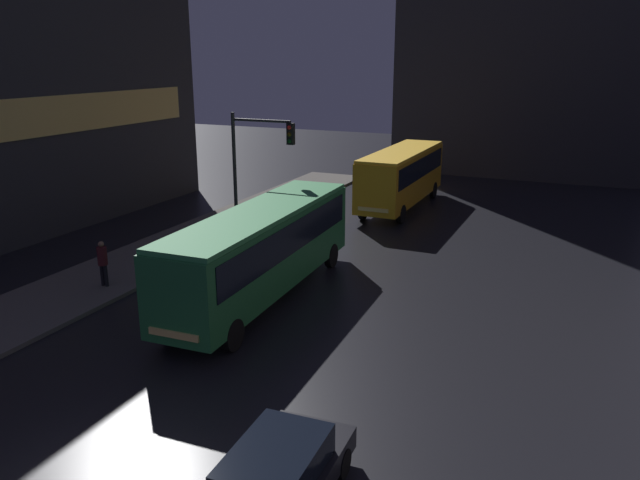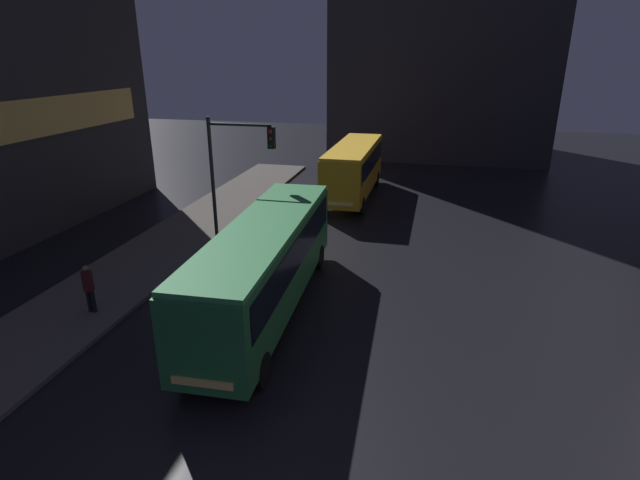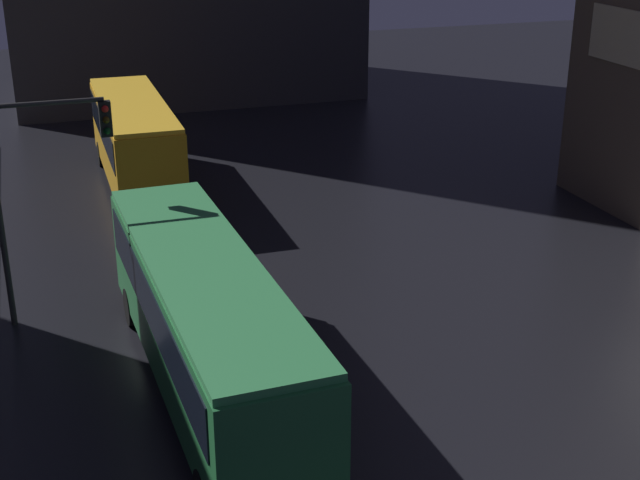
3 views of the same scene
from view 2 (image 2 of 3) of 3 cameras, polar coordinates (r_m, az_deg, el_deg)
The scene contains 5 objects.
sidewalk_left at distance 20.51m, azimuth -24.79°, elevation -6.17°, with size 4.00×48.00×0.15m.
bus_near at distance 17.24m, azimuth -6.24°, elevation -2.11°, with size 2.77×11.19×3.29m.
bus_far at distance 31.55m, azimuth 3.87°, elevation 8.50°, with size 2.43×9.58×3.35m.
pedestrian_far at distance 18.95m, azimuth -24.96°, elevation -4.67°, with size 0.46×0.46×1.75m.
traffic_light_main at distance 22.25m, azimuth -9.88°, elevation 8.56°, with size 3.05×0.35×6.11m.
Camera 2 is at (3.07, -4.19, 8.65)m, focal length 28.00 mm.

